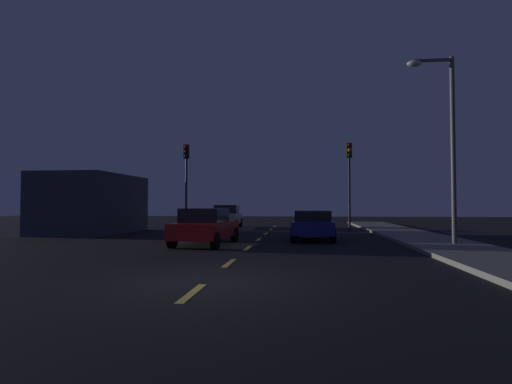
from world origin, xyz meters
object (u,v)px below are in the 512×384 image
car_oncoming_far (227,216)px  traffic_signal_left (186,171)px  traffic_signal_right (349,170)px  street_lamp_right (446,133)px  car_stopped_ahead (313,225)px  car_adjacent_lane (206,226)px

car_oncoming_far → traffic_signal_left: bearing=-128.4°
traffic_signal_right → car_oncoming_far: traffic_signal_right is taller
car_oncoming_far → street_lamp_right: bearing=-46.6°
traffic_signal_left → car_oncoming_far: traffic_signal_left is taller
car_stopped_ahead → street_lamp_right: size_ratio=0.53×
car_stopped_ahead → car_adjacent_lane: bearing=-148.4°
street_lamp_right → traffic_signal_left: bearing=145.9°
traffic_signal_right → car_stopped_ahead: size_ratio=1.40×
traffic_signal_right → car_stopped_ahead: 7.25m
car_oncoming_far → traffic_signal_right: bearing=-18.2°
traffic_signal_right → street_lamp_right: street_lamp_right is taller
traffic_signal_right → traffic_signal_left: bearing=180.0°
car_stopped_ahead → car_oncoming_far: car_oncoming_far is taller
traffic_signal_right → street_lamp_right: bearing=-73.1°
traffic_signal_left → car_stopped_ahead: traffic_signal_left is taller
car_stopped_ahead → car_adjacent_lane: size_ratio=0.92×
car_oncoming_far → street_lamp_right: 16.02m
traffic_signal_right → street_lamp_right: (2.63, -8.68, 0.65)m
car_stopped_ahead → traffic_signal_left: bearing=141.9°
traffic_signal_right → car_oncoming_far: size_ratio=1.28×
car_oncoming_far → car_adjacent_lane: bearing=-83.4°
traffic_signal_right → car_stopped_ahead: traffic_signal_right is taller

